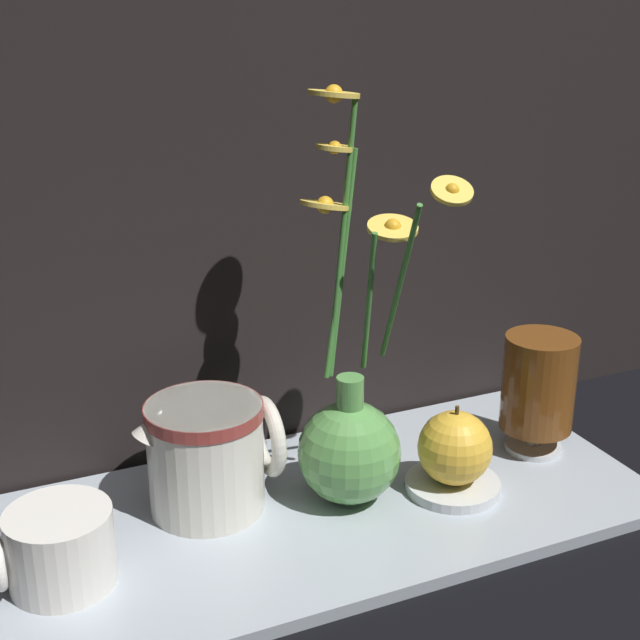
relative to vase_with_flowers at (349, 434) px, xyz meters
The scene contains 8 objects.
ground_plane 0.09m from the vase_with_flowers, behind, with size 6.00×6.00×0.00m, color black.
shelf 0.08m from the vase_with_flowers, behind, with size 0.65×0.28×0.01m.
vase_with_flowers is the anchor object (origin of this frame).
yellow_mug 0.27m from the vase_with_flowers, behind, with size 0.10×0.09×0.07m.
ceramic_pitcher 0.13m from the vase_with_flowers, 163.49° to the left, with size 0.13×0.11×0.12m.
tea_glass 0.22m from the vase_with_flowers, ahead, with size 0.07×0.07×0.13m.
saucer_plate 0.12m from the vase_with_flowers, 17.34° to the right, with size 0.09×0.09×0.01m.
orange_fruit 0.10m from the vase_with_flowers, 17.34° to the right, with size 0.07×0.07×0.08m.
Camera 1 is at (-0.28, -0.66, 0.47)m, focal length 50.00 mm.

